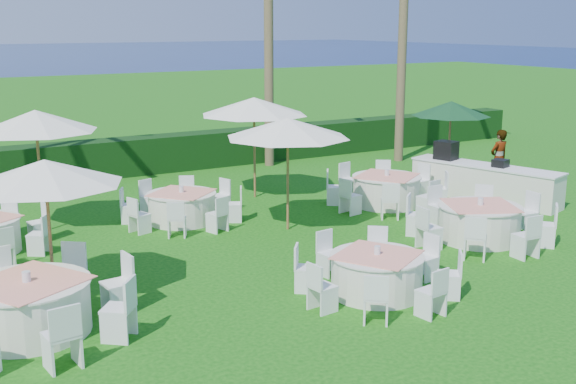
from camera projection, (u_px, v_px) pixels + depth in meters
name	position (u px, v px, depth m)	size (l,w,h in m)	color
ground	(311.00, 290.00, 13.54)	(120.00, 120.00, 0.00)	#104E0D
hedge	(116.00, 158.00, 23.51)	(34.00, 1.00, 1.20)	black
banquet_table_a	(29.00, 306.00, 11.56)	(3.50, 3.50, 1.04)	silver
banquet_table_b	(377.00, 273.00, 13.24)	(3.05, 3.05, 0.92)	silver
banquet_table_c	(479.00, 222.00, 16.53)	(3.33, 3.33, 1.00)	silver
banquet_table_e	(182.00, 206.00, 18.07)	(2.98, 2.98, 0.92)	silver
banquet_table_f	(386.00, 189.00, 19.75)	(3.30, 3.30, 0.99)	silver
umbrella_a	(45.00, 172.00, 12.42)	(2.70, 2.70, 2.60)	brown
umbrella_b	(288.00, 128.00, 16.94)	(2.99, 2.99, 2.71)	brown
umbrella_c	(36.00, 121.00, 16.74)	(2.85, 2.85, 2.92)	brown
umbrella_d	(254.00, 106.00, 20.17)	(3.06, 3.06, 2.86)	brown
umbrella_green	(451.00, 109.00, 21.71)	(2.37, 2.37, 2.59)	brown
buffet_table	(483.00, 181.00, 20.33)	(2.15, 4.40, 1.54)	silver
staff_person	(499.00, 159.00, 21.81)	(0.64, 0.42, 1.77)	gray
palm_d	(269.00, 24.00, 24.27)	(4.21, 4.38, 8.80)	brown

